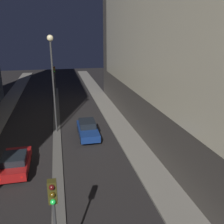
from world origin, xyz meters
TOP-DOWN VIEW (x-y plane):
  - building_right at (10.86, 17.87)m, footprint 6.01×35.74m
  - median_strip at (0.00, 20.91)m, footprint 0.77×39.83m
  - traffic_light_near at (0.00, 3.30)m, footprint 0.32×0.42m
  - traffic_light_mid at (0.00, 34.25)m, footprint 0.32×0.42m
  - street_lamp at (0.00, 19.85)m, footprint 0.58×0.58m
  - car_left_lane at (-2.97, 12.77)m, footprint 1.91×4.21m
  - car_right_lane at (2.97, 18.09)m, footprint 1.77×4.69m

SIDE VIEW (x-z plane):
  - median_strip at x=0.00m, z-range 0.00..0.12m
  - car_left_lane at x=-2.97m, z-range 0.02..1.47m
  - car_right_lane at x=2.97m, z-range 0.00..1.54m
  - traffic_light_near at x=0.00m, z-range 1.22..5.95m
  - traffic_light_mid at x=0.00m, z-range 1.22..5.95m
  - street_lamp at x=0.00m, z-range 2.01..11.47m
  - building_right at x=10.86m, z-range 0.01..24.14m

